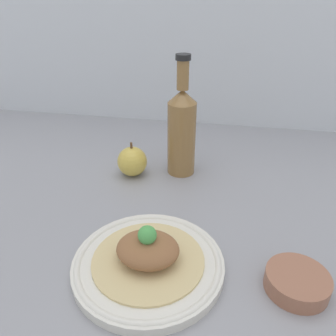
{
  "coord_description": "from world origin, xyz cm",
  "views": [
    {
      "loc": [
        14.39,
        -51.91,
        40.28
      ],
      "look_at": [
        4.3,
        1.94,
        9.8
      ],
      "focal_mm": 35.0,
      "sensor_mm": 36.0,
      "label": 1
    }
  ],
  "objects": [
    {
      "name": "cider_bottle",
      "position": [
        4.48,
        18.25,
        11.11
      ],
      "size": [
        6.64,
        6.64,
        27.99
      ],
      "color": "olive",
      "rests_on": "ground_plane"
    },
    {
      "name": "dipping_bowl",
      "position": [
        27.09,
        -14.31,
        1.42
      ],
      "size": [
        9.55,
        9.55,
        2.83
      ],
      "color": "#996047",
      "rests_on": "ground_plane"
    },
    {
      "name": "ground_plane",
      "position": [
        0.0,
        0.0,
        -2.0
      ],
      "size": [
        180.0,
        110.0,
        4.0
      ],
      "primitive_type": "cube",
      "color": "gray"
    },
    {
      "name": "plate",
      "position": [
        4.12,
        -14.37,
        1.05
      ],
      "size": [
        24.52,
        24.52,
        1.98
      ],
      "color": "silver",
      "rests_on": "ground_plane"
    },
    {
      "name": "apple",
      "position": [
        -6.8,
        14.58,
        3.57
      ],
      "size": [
        7.12,
        7.12,
        8.49
      ],
      "color": "gold",
      "rests_on": "ground_plane"
    },
    {
      "name": "plated_food",
      "position": [
        4.12,
        -14.37,
        3.63
      ],
      "size": [
        18.11,
        18.11,
        6.78
      ],
      "color": "#D6BC7F",
      "rests_on": "plate"
    }
  ]
}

